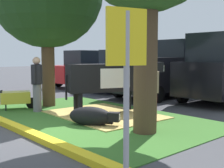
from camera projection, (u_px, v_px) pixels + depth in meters
name	position (u px, v px, depth m)	size (l,w,h in m)	color
ground_plane	(52.00, 128.00, 7.11)	(80.00, 80.00, 0.00)	#424247
grass_island	(90.00, 116.00, 8.48)	(7.24, 4.17, 0.02)	#386B28
curb_yellow	(14.00, 127.00, 7.00)	(8.44, 0.24, 0.12)	yellow
hay_bedding	(104.00, 115.00, 8.59)	(3.20, 2.40, 0.04)	tan
cow_holstein	(110.00, 78.00, 8.77)	(1.50, 3.03, 1.53)	black
calf_lying	(92.00, 116.00, 7.29)	(1.27, 0.99, 0.48)	black
person_handler	(37.00, 83.00, 9.03)	(0.39, 0.41, 1.69)	slate
person_visitor_near	(152.00, 91.00, 7.52)	(0.34, 0.51, 1.55)	maroon
wheelbarrow	(16.00, 98.00, 9.52)	(1.02, 1.59, 0.63)	gold
parking_sign	(126.00, 74.00, 2.93)	(0.15, 0.44, 2.19)	#99999E
sedan_red	(88.00, 69.00, 16.71)	(2.10, 4.44, 2.02)	red
sedan_blue	(126.00, 71.00, 14.72)	(2.10, 4.44, 2.02)	navy
pickup_truck_black	(166.00, 70.00, 12.75)	(2.32, 5.44, 2.42)	black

